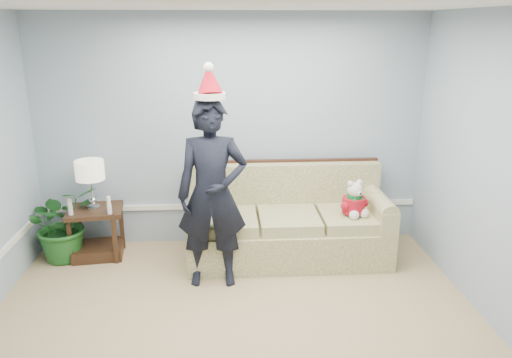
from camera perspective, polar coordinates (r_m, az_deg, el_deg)
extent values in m
cube|color=#8C9FB3|center=(5.83, -2.89, 5.34)|extent=(4.50, 0.02, 2.70)
cube|color=white|center=(6.06, -2.76, -3.07)|extent=(4.48, 0.03, 0.06)
cube|color=#5A6A32|center=(5.72, 3.62, -6.95)|extent=(2.22, 0.96, 0.42)
cube|color=#5A6A32|center=(5.52, -3.37, -4.77)|extent=(0.66, 0.76, 0.13)
cube|color=#5A6A32|center=(5.56, 3.74, -4.60)|extent=(0.66, 0.76, 0.13)
cube|color=#5A6A32|center=(5.69, 10.64, -4.37)|extent=(0.66, 0.76, 0.13)
cube|color=#5A6A32|center=(5.87, 3.28, -0.99)|extent=(2.22, 0.22, 0.59)
cube|color=black|center=(5.85, 3.25, 1.98)|extent=(2.22, 0.07, 0.05)
cube|color=#5A6A32|center=(5.56, -6.77, -4.01)|extent=(0.19, 0.95, 0.25)
cube|color=#5A6A32|center=(5.80, 13.69, -3.47)|extent=(0.19, 0.95, 0.25)
cube|color=#371F14|center=(5.89, -17.96, -3.47)|extent=(0.65, 0.57, 0.05)
cube|color=#371F14|center=(6.07, -17.53, -7.77)|extent=(0.59, 0.51, 0.14)
cube|color=#371F14|center=(5.88, -20.45, -6.56)|extent=(0.05, 0.05, 0.58)
cube|color=#371F14|center=(5.76, -15.83, -6.61)|extent=(0.05, 0.05, 0.58)
cube|color=#371F14|center=(6.22, -19.48, -5.14)|extent=(0.05, 0.05, 0.58)
cube|color=#371F14|center=(6.10, -15.10, -5.15)|extent=(0.05, 0.05, 0.58)
cylinder|color=silver|center=(5.88, -18.08, -3.10)|extent=(0.15, 0.15, 0.03)
sphere|color=silver|center=(5.85, -18.15, -2.34)|extent=(0.09, 0.09, 0.09)
cylinder|color=silver|center=(5.81, -18.28, -1.07)|extent=(0.02, 0.02, 0.31)
cylinder|color=beige|center=(5.75, -18.48, 0.97)|extent=(0.31, 0.31, 0.22)
cylinder|color=silver|center=(5.76, -20.44, -3.34)|extent=(0.05, 0.05, 0.11)
cylinder|color=white|center=(5.73, -20.54, -2.41)|extent=(0.04, 0.04, 0.09)
cylinder|color=silver|center=(5.66, -16.41, -3.33)|extent=(0.05, 0.05, 0.11)
cylinder|color=white|center=(5.62, -16.50, -2.37)|extent=(0.04, 0.04, 0.09)
imported|color=#1C581F|center=(6.00, -21.20, -4.72)|extent=(1.02, 1.00, 0.86)
imported|color=black|center=(4.93, -5.02, -1.78)|extent=(0.69, 0.46, 1.90)
cylinder|color=silver|center=(4.70, -5.33, 9.46)|extent=(0.34, 0.34, 0.06)
cone|color=red|center=(4.71, -5.38, 11.30)|extent=(0.29, 0.35, 0.35)
sphere|color=silver|center=(4.60, -5.45, 12.61)|extent=(0.09, 0.09, 0.09)
sphere|color=silver|center=(5.56, 11.09, -2.90)|extent=(0.24, 0.24, 0.24)
cylinder|color=red|center=(5.56, 11.09, -2.90)|extent=(0.32, 0.32, 0.17)
cylinder|color=#0E6028|center=(5.53, 11.14, -2.00)|extent=(0.22, 0.22, 0.03)
sphere|color=silver|center=(5.48, 10.67, -4.04)|extent=(0.11, 0.11, 0.11)
sphere|color=silver|center=(5.51, 11.96, -3.99)|extent=(0.11, 0.11, 0.11)
sphere|color=silver|center=(5.50, 11.22, -1.21)|extent=(0.17, 0.17, 0.17)
sphere|color=black|center=(5.41, 11.47, -1.69)|extent=(0.02, 0.02, 0.02)
sphere|color=silver|center=(5.47, 10.64, -0.46)|extent=(0.06, 0.06, 0.06)
sphere|color=silver|center=(5.50, 11.83, -0.44)|extent=(0.06, 0.06, 0.06)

